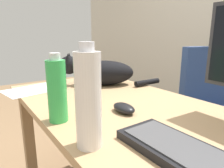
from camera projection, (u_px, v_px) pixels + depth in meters
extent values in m
cube|color=tan|center=(133.00, 113.00, 0.83)|extent=(1.44, 0.69, 0.03)
cube|color=#977752|center=(29.00, 143.00, 1.28)|extent=(0.06, 0.06, 0.68)
cube|color=#977752|center=(104.00, 121.00, 1.60)|extent=(0.06, 0.06, 0.68)
cylinder|color=black|center=(218.00, 160.00, 1.27)|extent=(0.06, 0.06, 0.48)
cylinder|color=navy|center=(224.00, 121.00, 1.20)|extent=(0.44, 0.44, 0.06)
cube|color=navy|center=(206.00, 77.00, 1.32)|extent=(0.17, 0.35, 0.40)
cube|color=black|center=(199.00, 162.00, 0.46)|extent=(0.44, 0.15, 0.02)
cube|color=#444447|center=(200.00, 157.00, 0.46)|extent=(0.40, 0.12, 0.00)
ellipsoid|color=black|center=(104.00, 73.00, 1.23)|extent=(0.34, 0.40, 0.15)
sphere|color=black|center=(69.00, 65.00, 1.20)|extent=(0.11, 0.11, 0.11)
cone|color=black|center=(68.00, 57.00, 1.16)|extent=(0.04, 0.04, 0.04)
cone|color=black|center=(69.00, 56.00, 1.22)|extent=(0.04, 0.04, 0.04)
cylinder|color=black|center=(147.00, 82.00, 1.22)|extent=(0.04, 0.18, 0.03)
ellipsoid|color=black|center=(124.00, 108.00, 0.79)|extent=(0.11, 0.06, 0.04)
cube|color=white|center=(33.00, 90.00, 1.13)|extent=(0.26, 0.33, 0.00)
cylinder|color=silver|center=(88.00, 101.00, 0.52)|extent=(0.07, 0.07, 0.26)
cylinder|color=silver|center=(87.00, 47.00, 0.49)|extent=(0.04, 0.04, 0.02)
cylinder|color=green|center=(57.00, 91.00, 0.69)|extent=(0.07, 0.07, 0.22)
cylinder|color=silver|center=(55.00, 56.00, 0.67)|extent=(0.04, 0.04, 0.02)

